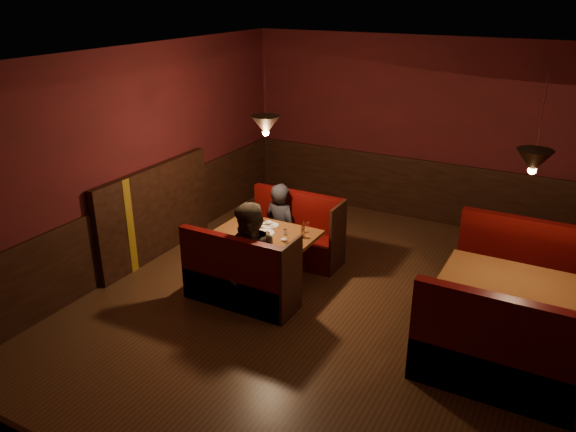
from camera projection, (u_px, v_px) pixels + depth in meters
The scene contains 9 objects.
room at pixel (316, 231), 6.21m from camera, with size 6.02×7.02×2.92m.
main_table at pixel (268, 243), 7.18m from camera, with size 1.26×0.77×0.88m.
main_bench_far at pixel (295, 238), 7.84m from camera, with size 1.39×0.50×0.95m.
main_bench_near at pixel (239, 282), 6.67m from camera, with size 1.39×0.50×0.95m.
second_table at pixel (510, 297), 5.81m from camera, with size 1.39×0.89×0.79m.
second_bench_far at pixel (521, 283), 6.56m from camera, with size 1.54×0.58×1.10m.
second_bench_near at pixel (496, 360), 5.21m from camera, with size 1.54×0.58×1.10m.
diner_a at pixel (281, 209), 7.72m from camera, with size 0.53×0.35×1.44m, color #232329.
diner_b at pixel (253, 242), 6.52m from camera, with size 0.79×0.61×1.62m, color #3D3225.
Camera 1 is at (2.16, -5.09, 3.58)m, focal length 35.00 mm.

